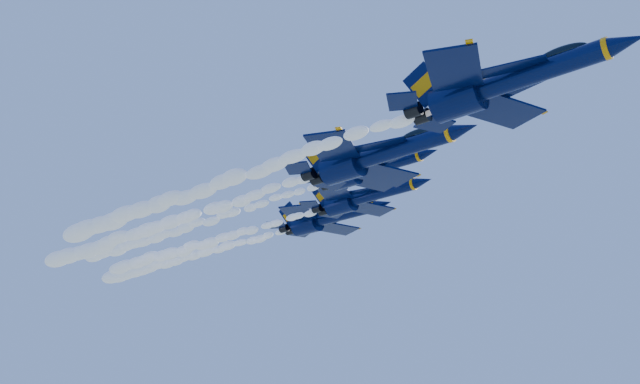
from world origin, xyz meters
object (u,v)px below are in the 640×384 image
Objects in this scene: jet_fifth at (328,218)px; jet_lead at (502,83)px; jet_third at (368,170)px; jet_second at (375,156)px; jet_fourth at (363,197)px.

jet_lead is at bearing -40.05° from jet_fifth.
jet_third is at bearing 142.33° from jet_lead.
jet_third reaches higher than jet_second.
jet_third is 27.10m from jet_fifth.
jet_second reaches higher than jet_lead.
jet_fourth reaches higher than jet_second.
jet_second is (-16.53, 8.68, 2.16)m from jet_lead.
jet_second is at bearing -52.68° from jet_third.
jet_lead is at bearing -27.71° from jet_second.
jet_fifth is (-19.72, 18.23, 3.68)m from jet_third.
jet_third is at bearing -53.05° from jet_fourth.
jet_lead is 44.05m from jet_fourth.
jet_fifth is at bearing 139.95° from jet_lead.
jet_third is 0.79× the size of jet_fifth.
jet_fifth reaches higher than jet_lead.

